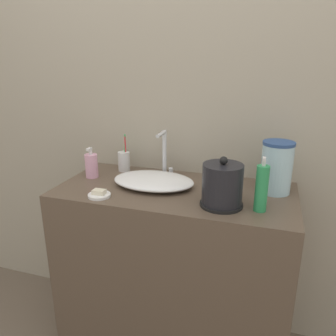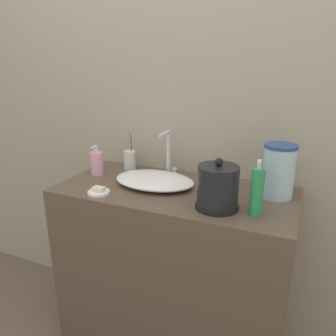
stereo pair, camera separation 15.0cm
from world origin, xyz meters
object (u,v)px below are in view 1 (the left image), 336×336
electric_kettle (222,187)px  toothbrush_cup (124,161)px  water_pitcher (277,167)px  faucet (165,152)px  shampoo_bottle (91,165)px  lotion_bottle (262,188)px

electric_kettle → toothbrush_cup: electric_kettle is taller
water_pitcher → electric_kettle: bearing=-133.2°
faucet → toothbrush_cup: bearing=177.9°
shampoo_bottle → water_pitcher: (0.89, 0.07, 0.06)m
lotion_bottle → water_pitcher: (0.05, 0.22, 0.02)m
toothbrush_cup → water_pitcher: (0.78, -0.07, 0.06)m
electric_kettle → shampoo_bottle: electric_kettle is taller
shampoo_bottle → electric_kettle: bearing=-12.1°
faucet → shampoo_bottle: bearing=-158.3°
faucet → electric_kettle: (0.34, -0.29, -0.04)m
faucet → water_pitcher: (0.55, -0.06, -0.01)m
toothbrush_cup → lotion_bottle: (0.73, -0.30, 0.04)m
faucet → toothbrush_cup: size_ratio=1.16×
electric_kettle → water_pitcher: size_ratio=0.90×
toothbrush_cup → shampoo_bottle: toothbrush_cup is taller
electric_kettle → lotion_bottle: bearing=-1.1°
lotion_bottle → faucet: bearing=149.7°
faucet → water_pitcher: bearing=-6.8°
lotion_bottle → toothbrush_cup: bearing=157.8°
toothbrush_cup → lotion_bottle: lotion_bottle is taller
electric_kettle → lotion_bottle: size_ratio=0.94×
electric_kettle → toothbrush_cup: 0.65m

